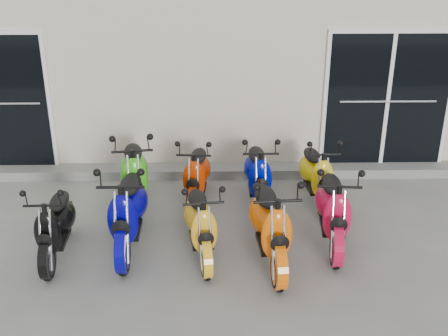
{
  "coord_description": "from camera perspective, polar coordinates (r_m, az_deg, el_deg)",
  "views": [
    {
      "loc": [
        -0.13,
        -6.29,
        3.8
      ],
      "look_at": [
        0.0,
        0.6,
        0.75
      ],
      "focal_mm": 45.0,
      "sensor_mm": 36.0,
      "label": 1
    }
  ],
  "objects": [
    {
      "name": "ground",
      "position": [
        7.35,
        0.09,
        -7.26
      ],
      "size": [
        80.0,
        80.0,
        0.0
      ],
      "primitive_type": "plane",
      "color": "gray",
      "rests_on": "ground"
    },
    {
      "name": "building",
      "position": [
        11.7,
        -0.43,
        13.03
      ],
      "size": [
        14.0,
        6.0,
        3.2
      ],
      "primitive_type": "cube",
      "color": "beige",
      "rests_on": "ground"
    },
    {
      "name": "front_step",
      "position": [
        9.11,
        -0.17,
        -0.27
      ],
      "size": [
        14.0,
        0.4,
        0.15
      ],
      "primitive_type": "cube",
      "color": "gray",
      "rests_on": "ground"
    },
    {
      "name": "door_left",
      "position": [
        9.35,
        -20.34,
        6.62
      ],
      "size": [
        1.07,
        0.08,
        2.22
      ],
      "primitive_type": "cube",
      "color": "black",
      "rests_on": "front_step"
    },
    {
      "name": "door_right",
      "position": [
        9.24,
        16.27,
        6.97
      ],
      "size": [
        2.02,
        0.08,
        2.22
      ],
      "primitive_type": "cube",
      "color": "black",
      "rests_on": "front_step"
    },
    {
      "name": "scooter_front_black",
      "position": [
        7.05,
        -16.88,
        -4.81
      ],
      "size": [
        0.57,
        1.47,
        1.07
      ],
      "primitive_type": null,
      "rotation": [
        0.0,
        0.0,
        0.03
      ],
      "color": "black",
      "rests_on": "ground"
    },
    {
      "name": "scooter_front_blue",
      "position": [
        6.99,
        -9.8,
        -3.43
      ],
      "size": [
        0.64,
        1.73,
        1.27
      ],
      "primitive_type": null,
      "rotation": [
        0.0,
        0.0,
        0.01
      ],
      "color": "#050282",
      "rests_on": "ground"
    },
    {
      "name": "scooter_front_orange_a",
      "position": [
        6.77,
        -2.4,
        -4.85
      ],
      "size": [
        0.74,
        1.54,
        1.1
      ],
      "primitive_type": null,
      "rotation": [
        0.0,
        0.0,
        0.14
      ],
      "color": "yellow",
      "rests_on": "ground"
    },
    {
      "name": "scooter_front_orange_b",
      "position": [
        6.63,
        4.75,
        -4.82
      ],
      "size": [
        0.75,
        1.74,
        1.25
      ],
      "primitive_type": null,
      "rotation": [
        0.0,
        0.0,
        0.08
      ],
      "color": "#FF6708",
      "rests_on": "ground"
    },
    {
      "name": "scooter_front_red",
      "position": [
        7.12,
        11.09,
        -3.29
      ],
      "size": [
        0.74,
        1.68,
        1.21
      ],
      "primitive_type": null,
      "rotation": [
        0.0,
        0.0,
        -0.09
      ],
      "color": "red",
      "rests_on": "ground"
    },
    {
      "name": "scooter_back_green",
      "position": [
        7.98,
        -9.16,
        0.16
      ],
      "size": [
        0.86,
        1.78,
        1.26
      ],
      "primitive_type": null,
      "rotation": [
        0.0,
        0.0,
        0.14
      ],
      "color": "#3ABA17",
      "rests_on": "ground"
    },
    {
      "name": "scooter_back_red",
      "position": [
        8.03,
        -2.81,
        -0.01
      ],
      "size": [
        0.65,
        1.53,
        1.1
      ],
      "primitive_type": null,
      "rotation": [
        0.0,
        0.0,
        -0.07
      ],
      "color": "#AF2802",
      "rests_on": "ground"
    },
    {
      "name": "scooter_back_blue",
      "position": [
        8.02,
        3.49,
        0.09
      ],
      "size": [
        0.57,
        1.55,
        1.14
      ],
      "primitive_type": null,
      "rotation": [
        0.0,
        0.0,
        0.0
      ],
      "color": "#000993",
      "rests_on": "ground"
    },
    {
      "name": "scooter_back_yellow",
      "position": [
        8.17,
        9.39,
        0.07
      ],
      "size": [
        0.62,
        1.5,
        1.09
      ],
      "primitive_type": null,
      "rotation": [
        0.0,
        0.0,
        0.06
      ],
      "color": "yellow",
      "rests_on": "ground"
    }
  ]
}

